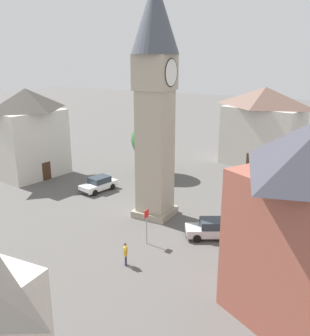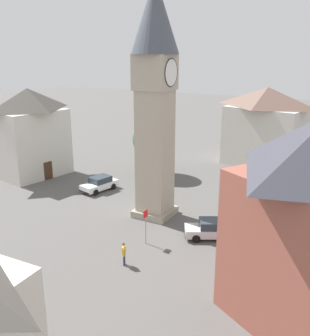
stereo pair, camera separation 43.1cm
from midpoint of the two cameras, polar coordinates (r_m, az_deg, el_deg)
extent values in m
plane|color=#565451|center=(35.24, -0.35, -6.96)|extent=(200.00, 200.00, 0.00)
cube|color=gray|center=(35.12, -0.35, -6.51)|extent=(3.25, 3.25, 0.60)
cube|color=#ADA38E|center=(33.29, -0.37, 2.40)|extent=(2.60, 2.60, 10.64)
cube|color=#ADA38E|center=(32.26, -0.39, 14.09)|extent=(2.91, 2.91, 2.86)
cone|color=#474C56|center=(32.34, -0.41, 21.82)|extent=(3.93, 3.93, 5.85)
cylinder|color=white|center=(32.99, -2.73, 14.13)|extent=(2.18, 0.04, 2.18)
torus|color=black|center=(33.00, -2.75, 14.13)|extent=(2.24, 0.06, 2.24)
cube|color=black|center=(33.00, -2.80, 14.55)|extent=(0.05, 0.02, 0.61)
cube|color=black|center=(33.29, -2.50, 14.16)|extent=(0.83, 0.02, 0.04)
cylinder|color=white|center=(31.58, 2.05, 14.02)|extent=(2.18, 0.04, 2.18)
torus|color=black|center=(31.58, 2.06, 14.01)|extent=(2.24, 0.06, 2.24)
cube|color=silver|center=(35.23, 15.31, -6.57)|extent=(2.54, 4.37, 0.64)
cube|color=#28333D|center=(34.93, 15.61, -5.69)|extent=(1.98, 2.39, 0.64)
cylinder|color=black|center=(35.15, 12.89, -6.91)|extent=(0.35, 0.67, 0.64)
cylinder|color=black|center=(36.48, 14.08, -6.10)|extent=(0.35, 0.67, 0.64)
cylinder|color=black|center=(34.21, 16.55, -7.89)|extent=(0.35, 0.67, 0.64)
cylinder|color=black|center=(35.57, 17.63, -7.01)|extent=(0.35, 0.67, 0.64)
cube|color=black|center=(36.12, 12.39, -6.13)|extent=(1.65, 0.48, 0.16)
cube|color=white|center=(41.36, -8.71, -2.59)|extent=(4.38, 2.59, 0.64)
cube|color=#28333D|center=(41.25, -8.59, -1.73)|extent=(2.40, 2.00, 0.64)
cylinder|color=black|center=(40.14, -9.29, -3.64)|extent=(0.67, 0.36, 0.64)
cylinder|color=black|center=(41.32, -10.71, -3.11)|extent=(0.67, 0.36, 0.64)
cylinder|color=black|center=(41.63, -6.69, -2.77)|extent=(0.67, 0.36, 0.64)
cylinder|color=black|center=(42.78, -8.13, -2.28)|extent=(0.67, 0.36, 0.64)
cube|color=black|center=(40.26, -10.89, -3.59)|extent=(0.50, 1.65, 0.16)
cube|color=silver|center=(31.23, 8.01, -9.23)|extent=(3.44, 4.42, 0.64)
cube|color=#28333D|center=(30.98, 8.34, -8.20)|extent=(2.37, 2.59, 0.64)
cylinder|color=black|center=(30.49, 5.88, -10.40)|extent=(0.50, 0.67, 0.64)
cylinder|color=black|center=(31.91, 5.58, -9.08)|extent=(0.50, 0.67, 0.64)
cylinder|color=black|center=(30.84, 10.50, -10.27)|extent=(0.50, 0.67, 0.64)
cylinder|color=black|center=(32.25, 9.98, -8.98)|extent=(0.50, 0.67, 0.64)
cube|color=black|center=(31.10, 4.26, -9.67)|extent=(1.52, 0.90, 0.16)
cylinder|color=#2D3351|center=(27.51, -4.80, -13.39)|extent=(0.13, 0.13, 0.82)
cylinder|color=#2D3351|center=(27.36, -4.86, -13.58)|extent=(0.13, 0.13, 0.82)
cube|color=gold|center=(27.08, -4.87, -12.19)|extent=(0.42, 0.35, 0.60)
cylinder|color=gold|center=(27.31, -4.79, -12.05)|extent=(0.09, 0.09, 0.60)
cylinder|color=gold|center=(26.90, -4.94, -12.53)|extent=(0.09, 0.09, 0.60)
sphere|color=tan|center=(26.87, -4.89, -11.35)|extent=(0.22, 0.22, 0.22)
sphere|color=black|center=(26.86, -4.92, -11.32)|extent=(0.20, 0.20, 0.20)
cylinder|color=brown|center=(46.12, -0.85, 0.65)|extent=(0.44, 0.44, 2.69)
sphere|color=#337033|center=(45.37, -0.87, 4.29)|extent=(4.73, 4.73, 4.73)
cube|color=#422819|center=(25.97, 15.07, -14.33)|extent=(0.99, 0.62, 2.10)
cube|color=beige|center=(51.23, 15.42, 4.53)|extent=(7.47, 10.43, 7.61)
pyramid|color=brown|center=(50.44, 15.88, 10.14)|extent=(7.84, 10.95, 2.49)
cube|color=#422819|center=(49.43, 13.77, 0.92)|extent=(0.32, 1.09, 2.10)
cube|color=beige|center=(47.59, -18.36, 3.48)|extent=(8.36, 6.83, 7.81)
pyramid|color=#47423D|center=(46.74, -18.95, 9.64)|extent=(8.78, 7.17, 2.50)
cube|color=#422819|center=(46.05, -16.10, -0.44)|extent=(1.10, 0.28, 2.10)
cylinder|color=gray|center=(29.80, -1.67, -9.31)|extent=(0.07, 0.07, 2.20)
cube|color=red|center=(29.21, -1.70, -6.85)|extent=(0.60, 0.04, 0.60)
camera|label=1|loc=(0.22, -90.37, -0.11)|focal=40.89mm
camera|label=2|loc=(0.22, 89.63, 0.11)|focal=40.89mm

